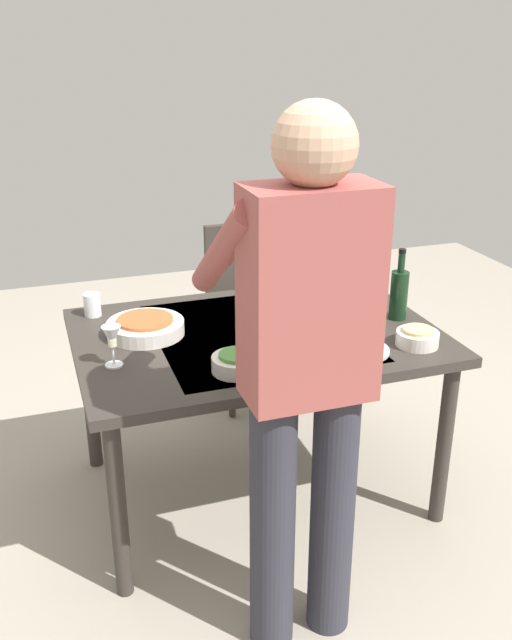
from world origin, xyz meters
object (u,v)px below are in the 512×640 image
object	(u,v)px
wine_glass_right	(112,339)
dinner_plate_far	(358,350)
side_bowl_salad	(237,362)
dining_table	(256,349)
chair_near	(248,300)
side_bowl_bread	(417,337)
water_cup_near_right	(92,305)
water_cup_near_left	(263,319)
dinner_plate_near	(269,304)
person_server	(305,365)
water_cup_far_left	(269,341)
wine_glass_left	(290,345)
wine_bottle	(399,293)
serving_bowl_pasta	(145,327)

from	to	relation	value
wine_glass_right	dinner_plate_far	distance (m)	0.89
side_bowl_salad	dining_table	bearing A→B (deg)	-119.43
chair_near	side_bowl_bread	distance (m)	1.24
dinner_plate_far	water_cup_near_right	bearing A→B (deg)	-37.24
water_cup_near_left	water_cup_near_right	bearing A→B (deg)	-30.74
dining_table	side_bowl_salad	xyz separation A→B (m)	(0.17, 0.30, 0.11)
water_cup_near_right	dinner_plate_near	world-z (taller)	water_cup_near_right
wine_glass_right	side_bowl_bread	xyz separation A→B (m)	(-1.10, 0.19, -0.07)
person_server	dinner_plate_far	xyz separation A→B (m)	(-0.41, -0.46, -0.21)
chair_near	person_server	bearing A→B (deg)	77.50
dining_table	water_cup_far_left	bearing A→B (deg)	84.88
water_cup_near_left	water_cup_far_left	xyz separation A→B (m)	(0.05, 0.21, 0.00)
wine_glass_right	dinner_plate_near	xyz separation A→B (m)	(-0.72, -0.38, -0.10)
dinner_plate_near	chair_near	bearing A→B (deg)	-99.66
side_bowl_bread	person_server	bearing A→B (deg)	34.28
chair_near	side_bowl_bread	world-z (taller)	chair_near
chair_near	wine_glass_left	bearing A→B (deg)	78.36
wine_bottle	dining_table	bearing A→B (deg)	-5.18
dinner_plate_far	person_server	bearing A→B (deg)	48.36
wine_bottle	water_cup_far_left	world-z (taller)	wine_bottle
wine_glass_left	serving_bowl_pasta	xyz separation A→B (m)	(0.41, -0.49, -0.07)
dining_table	person_server	xyz separation A→B (m)	(0.11, 0.75, 0.30)
chair_near	wine_bottle	world-z (taller)	wine_bottle
dining_table	water_cup_far_left	xyz separation A→B (m)	(0.02, 0.20, 0.12)
wine_bottle	wine_glass_right	world-z (taller)	wine_bottle
wine_glass_right	water_cup_near_left	size ratio (longest dim) A/B	1.65
dining_table	wine_glass_right	xyz separation A→B (m)	(0.57, 0.12, 0.18)
serving_bowl_pasta	person_server	bearing A→B (deg)	109.61
water_cup_near_right	dinner_plate_far	bearing A→B (deg)	142.76
person_server	side_bowl_bread	size ratio (longest dim) A/B	10.56
side_bowl_salad	dinner_plate_near	bearing A→B (deg)	-119.57
serving_bowl_pasta	dinner_plate_near	distance (m)	0.58
serving_bowl_pasta	dinner_plate_far	xyz separation A→B (m)	(-0.71, 0.41, -0.03)
dining_table	dinner_plate_near	xyz separation A→B (m)	(-0.15, -0.26, 0.08)
chair_near	wine_bottle	size ratio (longest dim) A/B	3.07
serving_bowl_pasta	side_bowl_bread	world-z (taller)	same
wine_glass_left	side_bowl_bread	distance (m)	0.55
dining_table	side_bowl_bread	world-z (taller)	side_bowl_bread
person_server	dinner_plate_near	distance (m)	1.06
dining_table	dinner_plate_far	bearing A→B (deg)	135.42
side_bowl_salad	wine_glass_left	bearing A→B (deg)	156.70
wine_glass_right	serving_bowl_pasta	distance (m)	0.29
water_cup_far_left	dinner_plate_far	distance (m)	0.33
wine_glass_right	wine_bottle	bearing A→B (deg)	-176.54
water_cup_far_left	wine_glass_left	bearing A→B (deg)	94.15
water_cup_near_right	serving_bowl_pasta	distance (m)	0.32
dinner_plate_far	dining_table	bearing A→B (deg)	-44.58
person_server	wine_bottle	size ratio (longest dim) A/B	5.71
wine_bottle	wine_glass_left	distance (m)	0.68
chair_near	water_cup_near_left	bearing A→B (deg)	75.76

